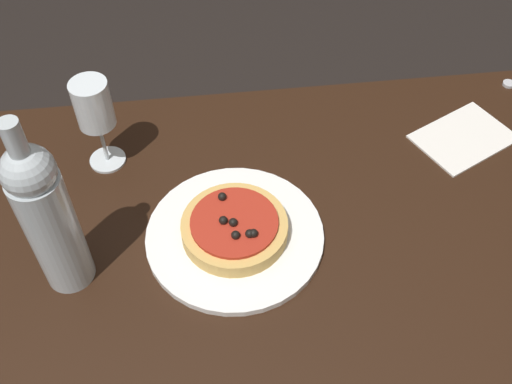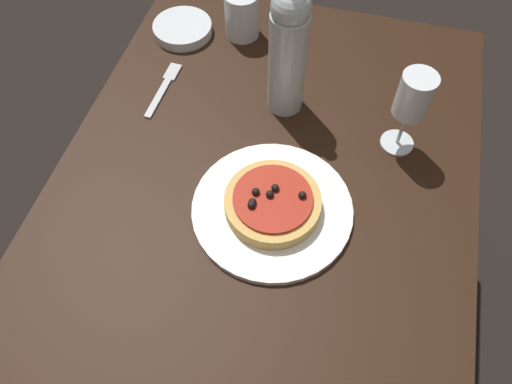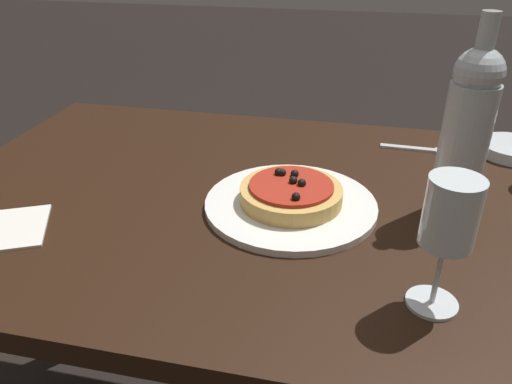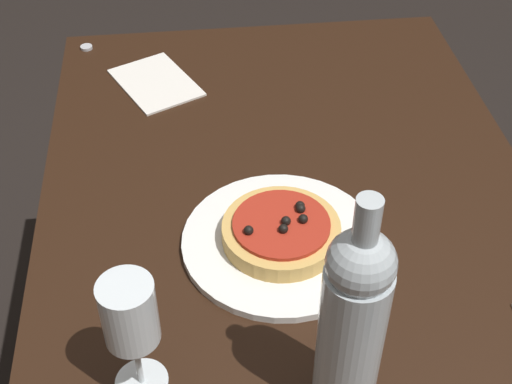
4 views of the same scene
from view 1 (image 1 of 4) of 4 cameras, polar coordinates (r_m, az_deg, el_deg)
dining_table at (r=1.04m, az=-0.22°, el=-8.92°), size 1.23×0.78×0.74m
dinner_plate at (r=0.97m, az=-2.03°, el=-4.17°), size 0.29×0.29×0.01m
pizza at (r=0.95m, az=-2.06°, el=-3.39°), size 0.17×0.17×0.04m
wine_glass at (r=1.03m, az=-15.19°, el=7.72°), size 0.06×0.06×0.18m
wine_bottle at (r=0.86m, az=-19.25°, el=-2.20°), size 0.07×0.07×0.32m
paper_napkin at (r=1.19m, az=19.16°, el=4.91°), size 0.21×0.19×0.00m
bottle_cap at (r=1.34m, az=22.93°, el=9.47°), size 0.02×0.02×0.01m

